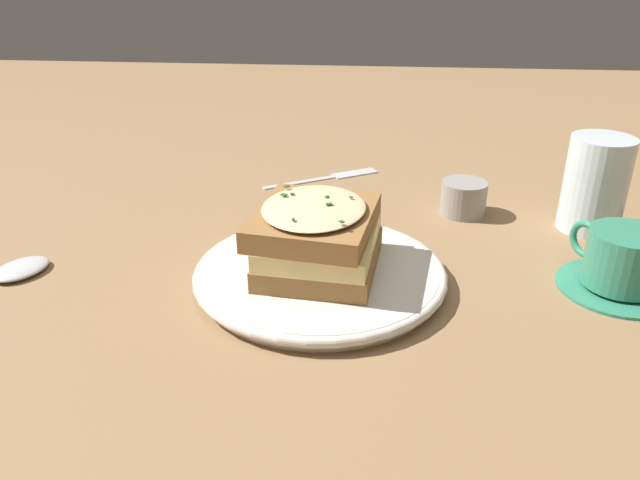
{
  "coord_description": "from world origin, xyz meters",
  "views": [
    {
      "loc": [
        0.56,
        0.08,
        0.32
      ],
      "look_at": [
        0.01,
        0.03,
        0.05
      ],
      "focal_mm": 35.0,
      "sensor_mm": 36.0,
      "label": 1
    }
  ],
  "objects_px": {
    "spoon": "(13,273)",
    "sandwich": "(318,237)",
    "water_glass": "(595,184)",
    "condiment_pot": "(464,198)",
    "teacup_with_saucer": "(622,263)",
    "dinner_plate": "(320,274)",
    "fork": "(335,176)"
  },
  "relations": [
    {
      "from": "fork",
      "to": "teacup_with_saucer",
      "type": "bearing_deg",
      "value": 15.22
    },
    {
      "from": "fork",
      "to": "sandwich",
      "type": "bearing_deg",
      "value": -29.83
    },
    {
      "from": "fork",
      "to": "water_glass",
      "type": "bearing_deg",
      "value": 34.09
    },
    {
      "from": "spoon",
      "to": "sandwich",
      "type": "bearing_deg",
      "value": 30.36
    },
    {
      "from": "sandwich",
      "to": "spoon",
      "type": "xyz_separation_m",
      "value": [
        0.02,
        -0.32,
        -0.05
      ]
    },
    {
      "from": "spoon",
      "to": "fork",
      "type": "bearing_deg",
      "value": 73.93
    },
    {
      "from": "sandwich",
      "to": "teacup_with_saucer",
      "type": "height_order",
      "value": "sandwich"
    },
    {
      "from": "dinner_plate",
      "to": "fork",
      "type": "xyz_separation_m",
      "value": [
        -0.31,
        -0.01,
        -0.01
      ]
    },
    {
      "from": "dinner_plate",
      "to": "water_glass",
      "type": "distance_m",
      "value": 0.36
    },
    {
      "from": "water_glass",
      "to": "condiment_pot",
      "type": "xyz_separation_m",
      "value": [
        -0.03,
        -0.15,
        -0.04
      ]
    },
    {
      "from": "sandwich",
      "to": "dinner_plate",
      "type": "bearing_deg",
      "value": 107.94
    },
    {
      "from": "water_glass",
      "to": "condiment_pot",
      "type": "relative_size",
      "value": 1.99
    },
    {
      "from": "dinner_plate",
      "to": "water_glass",
      "type": "height_order",
      "value": "water_glass"
    },
    {
      "from": "teacup_with_saucer",
      "to": "spoon",
      "type": "height_order",
      "value": "teacup_with_saucer"
    },
    {
      "from": "water_glass",
      "to": "spoon",
      "type": "relative_size",
      "value": 0.68
    },
    {
      "from": "water_glass",
      "to": "fork",
      "type": "bearing_deg",
      "value": -115.3
    },
    {
      "from": "dinner_plate",
      "to": "condiment_pot",
      "type": "bearing_deg",
      "value": 139.47
    },
    {
      "from": "dinner_plate",
      "to": "spoon",
      "type": "xyz_separation_m",
      "value": [
        0.02,
        -0.32,
        -0.01
      ]
    },
    {
      "from": "fork",
      "to": "condiment_pot",
      "type": "xyz_separation_m",
      "value": [
        0.12,
        0.17,
        0.02
      ]
    },
    {
      "from": "dinner_plate",
      "to": "spoon",
      "type": "distance_m",
      "value": 0.32
    },
    {
      "from": "spoon",
      "to": "condiment_pot",
      "type": "xyz_separation_m",
      "value": [
        -0.21,
        0.49,
        0.02
      ]
    },
    {
      "from": "water_glass",
      "to": "spoon",
      "type": "distance_m",
      "value": 0.66
    },
    {
      "from": "sandwich",
      "to": "water_glass",
      "type": "bearing_deg",
      "value": 117.43
    },
    {
      "from": "dinner_plate",
      "to": "teacup_with_saucer",
      "type": "relative_size",
      "value": 2.13
    },
    {
      "from": "teacup_with_saucer",
      "to": "sandwich",
      "type": "bearing_deg",
      "value": 61.59
    },
    {
      "from": "sandwich",
      "to": "teacup_with_saucer",
      "type": "relative_size",
      "value": 1.21
    },
    {
      "from": "spoon",
      "to": "condiment_pot",
      "type": "bearing_deg",
      "value": 50.91
    },
    {
      "from": "dinner_plate",
      "to": "sandwich",
      "type": "relative_size",
      "value": 1.77
    },
    {
      "from": "sandwich",
      "to": "spoon",
      "type": "relative_size",
      "value": 0.86
    },
    {
      "from": "teacup_with_saucer",
      "to": "fork",
      "type": "bearing_deg",
      "value": 14.26
    },
    {
      "from": "condiment_pot",
      "to": "teacup_with_saucer",
      "type": "bearing_deg",
      "value": 36.92
    },
    {
      "from": "teacup_with_saucer",
      "to": "water_glass",
      "type": "distance_m",
      "value": 0.15
    }
  ]
}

